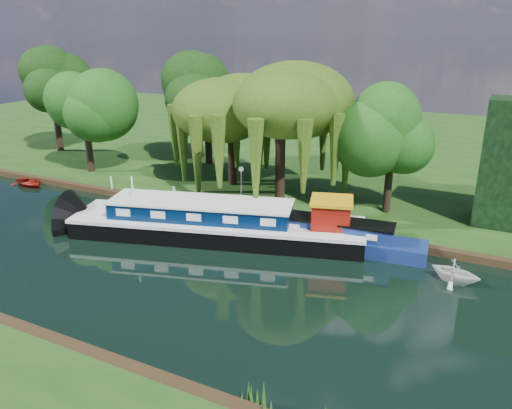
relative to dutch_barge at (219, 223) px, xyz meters
The scene contains 15 objects.
ground 5.23m from the dutch_barge, 113.40° to the right, with size 120.00×120.00×0.00m, color black.
far_bank 29.36m from the dutch_barge, 93.99° to the left, with size 120.00×52.00×0.45m, color #1A380F.
dutch_barge is the anchor object (origin of this frame).
narrowboat 6.03m from the dutch_barge, 16.07° to the left, with size 13.06×3.55×1.88m.
red_dinghy 20.02m from the dutch_barge, behind, with size 2.31×3.24×0.67m, color maroon.
white_cruiser 13.90m from the dutch_barge, ahead, with size 2.17×2.51×1.32m, color silver.
willow_left 11.44m from the dutch_barge, 114.45° to the left, with size 6.86×6.86×8.22m.
willow_right 9.16m from the dutch_barge, 80.90° to the left, with size 7.38×7.38×8.99m.
tree_far_left 19.46m from the dutch_barge, 158.18° to the left, with size 5.29×5.29×8.52m.
tree_far_back 29.16m from the dutch_barge, 156.13° to the left, with size 5.58×5.58×9.38m.
tree_far_mid 17.82m from the dutch_barge, 123.98° to the left, with size 5.66×5.66×9.26m.
tree_far_right 12.73m from the dutch_barge, 44.18° to the left, with size 4.58×4.58×7.50m.
lamppost 6.16m from the dutch_barge, 104.96° to the left, with size 0.36×0.36×2.56m.
mooring_posts 4.47m from the dutch_barge, 124.67° to the left, with size 19.16×0.16×1.00m.
reeds_near 13.22m from the dutch_barge, 68.55° to the right, with size 33.70×1.50×1.10m.
Camera 1 is at (17.11, -20.04, 12.32)m, focal length 35.00 mm.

